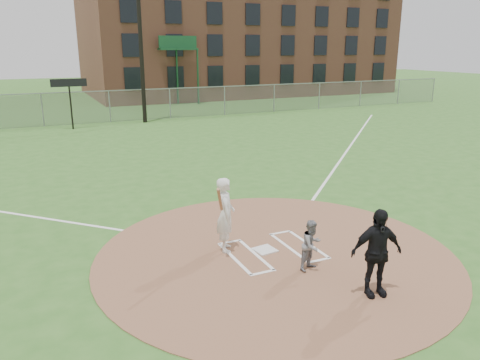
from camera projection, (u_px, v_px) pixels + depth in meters
name	position (u px, v px, depth m)	size (l,w,h in m)	color
ground	(275.00, 254.00, 11.02)	(140.00, 140.00, 0.00)	#2F5F20
dirt_circle	(275.00, 254.00, 11.02)	(8.40, 8.40, 0.02)	#8A5C41
home_plate	(265.00, 250.00, 11.17)	(0.48, 0.48, 0.03)	silver
foul_line_first	(349.00, 148.00, 22.50)	(0.10, 24.00, 0.01)	white
catcher	(312.00, 245.00, 10.10)	(0.55, 0.43, 1.13)	gray
umpire	(376.00, 253.00, 8.97)	(1.04, 0.43, 1.77)	black
batters_boxes	(272.00, 251.00, 11.15)	(2.08, 1.88, 0.01)	white
batter_at_plate	(225.00, 214.00, 10.97)	(0.79, 1.06, 1.79)	silver
outfield_fence	(110.00, 106.00, 29.95)	(56.08, 0.08, 2.03)	slate
brick_warehouse	(235.00, 18.00, 48.54)	(30.00, 17.17, 15.00)	#9B5843
light_pole	(139.00, 14.00, 28.34)	(1.20, 0.30, 12.22)	black
scoreboard_sign	(69.00, 88.00, 27.00)	(2.00, 0.10, 2.93)	black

